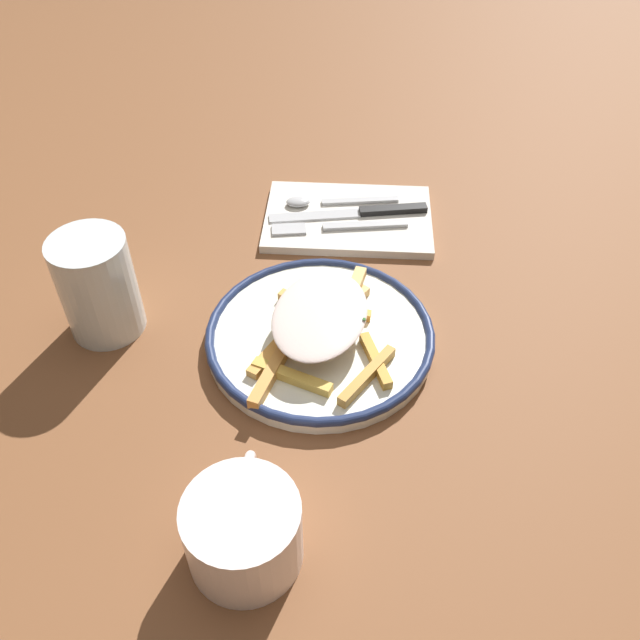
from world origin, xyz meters
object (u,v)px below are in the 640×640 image
object	(u,v)px
fork	(339,227)
knife	(362,212)
plate	(320,336)
fries_heap	(322,324)
water_glass	(98,286)
napkin	(348,218)
coffee_mug	(244,531)
spoon	(323,201)

from	to	relation	value
fork	knife	xyz separation A→B (m)	(0.03, -0.03, 0.00)
plate	knife	world-z (taller)	same
fries_heap	water_glass	xyz separation A→B (m)	(0.02, 0.24, 0.03)
napkin	coffee_mug	world-z (taller)	coffee_mug
knife	coffee_mug	distance (m)	0.48
fries_heap	spoon	size ratio (longest dim) A/B	1.28
fork	water_glass	distance (m)	0.31
plate	napkin	distance (m)	0.23
spoon	napkin	bearing A→B (deg)	-125.09
plate	fork	distance (m)	0.20
knife	water_glass	distance (m)	0.36
napkin	water_glass	world-z (taller)	water_glass
fries_heap	napkin	size ratio (longest dim) A/B	0.89
water_glass	fries_heap	bearing A→B (deg)	-95.87
water_glass	coffee_mug	world-z (taller)	water_glass
napkin	coffee_mug	size ratio (longest dim) A/B	1.83
plate	water_glass	bearing A→B (deg)	85.12
coffee_mug	fork	bearing A→B (deg)	-9.53
fork	water_glass	bearing A→B (deg)	124.10
plate	water_glass	distance (m)	0.24
knife	water_glass	bearing A→B (deg)	125.57
fries_heap	knife	bearing A→B (deg)	-11.79
spoon	knife	bearing A→B (deg)	-112.25
napkin	water_glass	distance (m)	0.34
fork	knife	world-z (taller)	knife
coffee_mug	napkin	bearing A→B (deg)	-10.39
coffee_mug	spoon	bearing A→B (deg)	-5.92
coffee_mug	plate	bearing A→B (deg)	-12.60
plate	spoon	size ratio (longest dim) A/B	1.63
spoon	coffee_mug	bearing A→B (deg)	174.08
plate	fries_heap	world-z (taller)	fries_heap
spoon	water_glass	size ratio (longest dim) A/B	1.30
plate	knife	size ratio (longest dim) A/B	1.19
plate	spoon	bearing A→B (deg)	0.82
fries_heap	knife	size ratio (longest dim) A/B	0.93
plate	fries_heap	distance (m)	0.02
napkin	knife	world-z (taller)	knife
plate	napkin	bearing A→B (deg)	-7.93
napkin	fork	world-z (taller)	fork
water_glass	coffee_mug	bearing A→B (deg)	-145.32
fork	knife	distance (m)	0.04
fries_heap	napkin	world-z (taller)	fries_heap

